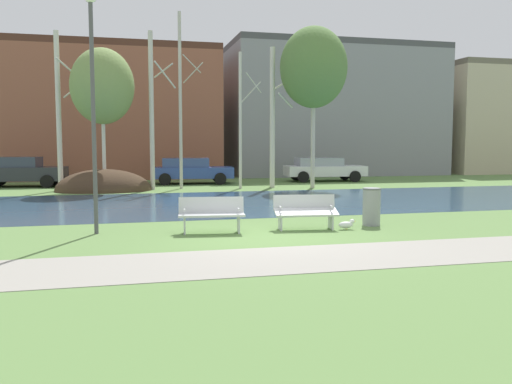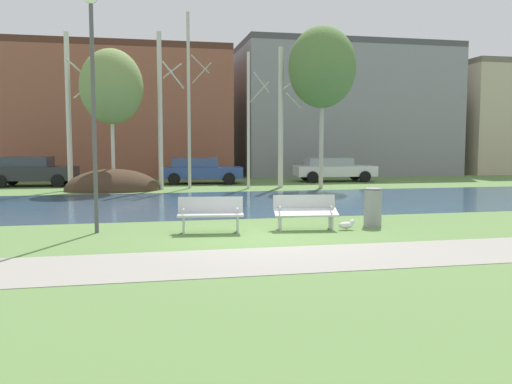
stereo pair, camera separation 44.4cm
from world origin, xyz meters
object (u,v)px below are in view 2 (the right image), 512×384
object	(u,v)px
bench_left	(211,214)
seagull	(347,225)
parked_sedan_second_blue	(200,170)
parked_hatch_third_white	(333,169)
trash_bin	(373,206)
bench_right	(305,211)
parked_van_nearest_dark	(32,171)
streetlamp	(93,75)

from	to	relation	value
bench_left	seagull	bearing A→B (deg)	-5.17
seagull	parked_sedan_second_blue	bearing A→B (deg)	96.75
parked_hatch_third_white	parked_sedan_second_blue	bearing A→B (deg)	-178.94
parked_hatch_third_white	trash_bin	bearing A→B (deg)	-106.55
bench_right	parked_sedan_second_blue	size ratio (longest dim) A/B	0.36
trash_bin	seagull	bearing A→B (deg)	-151.51
bench_right	parked_van_nearest_dark	world-z (taller)	parked_van_nearest_dark
seagull	parked_hatch_third_white	distance (m)	17.70
trash_bin	parked_sedan_second_blue	bearing A→B (deg)	100.18
bench_left	parked_van_nearest_dark	xyz separation A→B (m)	(-7.12, 16.33, 0.33)
bench_left	seagull	size ratio (longest dim) A/B	3.56
streetlamp	parked_sedan_second_blue	distance (m)	16.56
bench_right	parked_hatch_third_white	bearing A→B (deg)	67.66
streetlamp	parked_hatch_third_white	world-z (taller)	streetlamp
bench_left	trash_bin	xyz separation A→B (m)	(4.34, 0.19, 0.05)
bench_right	parked_van_nearest_dark	size ratio (longest dim) A/B	0.38
streetlamp	parked_van_nearest_dark	world-z (taller)	streetlamp
trash_bin	seagull	size ratio (longest dim) A/B	2.16
seagull	streetlamp	size ratio (longest dim) A/B	0.08
bench_left	streetlamp	size ratio (longest dim) A/B	0.29
bench_left	trash_bin	world-z (taller)	trash_bin
bench_right	parked_sedan_second_blue	bearing A→B (deg)	93.38
streetlamp	seagull	bearing A→B (deg)	-7.99
bench_right	trash_bin	distance (m)	1.94
bench_left	parked_hatch_third_white	bearing A→B (deg)	60.83
bench_left	parked_hatch_third_white	world-z (taller)	parked_hatch_third_white
seagull	parked_sedan_second_blue	xyz separation A→B (m)	(-1.96, 16.59, 0.62)
parked_van_nearest_dark	parked_sedan_second_blue	world-z (taller)	parked_van_nearest_dark
bench_left	bench_right	world-z (taller)	same
seagull	parked_sedan_second_blue	world-z (taller)	parked_sedan_second_blue
parked_sedan_second_blue	bench_right	bearing A→B (deg)	-86.62
bench_left	bench_right	bearing A→B (deg)	0.00
parked_van_nearest_dark	parked_sedan_second_blue	distance (m)	8.58
trash_bin	parked_van_nearest_dark	world-z (taller)	parked_van_nearest_dark
parked_hatch_third_white	streetlamp	bearing A→B (deg)	-126.88
bench_left	streetlamp	xyz separation A→B (m)	(-2.74, 0.55, 3.35)
trash_bin	bench_left	bearing A→B (deg)	-177.46
bench_right	parked_hatch_third_white	size ratio (longest dim) A/B	0.35
bench_left	seagull	world-z (taller)	bench_left
seagull	parked_sedan_second_blue	distance (m)	16.71
bench_left	streetlamp	bearing A→B (deg)	168.54
streetlamp	parked_sedan_second_blue	xyz separation A→B (m)	(4.19, 15.72, -3.07)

